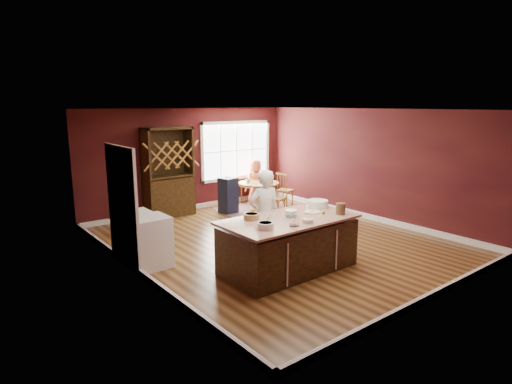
% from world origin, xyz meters
% --- Properties ---
extents(room_shell, '(7.00, 7.00, 7.00)m').
position_xyz_m(room_shell, '(0.00, 0.00, 1.35)').
color(room_shell, brown).
rests_on(room_shell, ground).
extents(window, '(2.36, 0.10, 1.66)m').
position_xyz_m(window, '(1.50, 3.47, 1.50)').
color(window, white).
rests_on(window, room_shell).
extents(doorway, '(0.08, 1.26, 2.13)m').
position_xyz_m(doorway, '(-2.97, 0.60, 1.02)').
color(doorway, white).
rests_on(doorway, room_shell).
extents(kitchen_island, '(2.34, 1.23, 0.92)m').
position_xyz_m(kitchen_island, '(-0.84, -1.31, 0.44)').
color(kitchen_island, black).
rests_on(kitchen_island, ground).
extents(dining_table, '(1.08, 1.08, 0.75)m').
position_xyz_m(dining_table, '(1.40, 2.31, 0.53)').
color(dining_table, brown).
rests_on(dining_table, ground).
extents(baker, '(0.67, 0.51, 1.67)m').
position_xyz_m(baker, '(-0.82, -0.62, 0.83)').
color(baker, silver).
rests_on(baker, ground).
extents(layer_cake, '(0.28, 0.28, 0.11)m').
position_xyz_m(layer_cake, '(-0.75, -1.27, 0.98)').
color(layer_cake, white).
rests_on(layer_cake, kitchen_island).
extents(bowl_blue, '(0.26, 0.26, 0.10)m').
position_xyz_m(bowl_blue, '(-1.55, -1.55, 0.97)').
color(bowl_blue, white).
rests_on(bowl_blue, kitchen_island).
extents(bowl_yellow, '(0.26, 0.26, 0.10)m').
position_xyz_m(bowl_yellow, '(-1.38, -0.98, 0.97)').
color(bowl_yellow, olive).
rests_on(bowl_yellow, kitchen_island).
extents(bowl_pink, '(0.16, 0.16, 0.06)m').
position_xyz_m(bowl_pink, '(-1.09, -1.71, 0.95)').
color(bowl_pink, white).
rests_on(bowl_pink, kitchen_island).
extents(bowl_olive, '(0.18, 0.18, 0.07)m').
position_xyz_m(bowl_olive, '(-0.79, -1.71, 0.95)').
color(bowl_olive, beige).
rests_on(bowl_olive, kitchen_island).
extents(drinking_glass, '(0.07, 0.07, 0.14)m').
position_xyz_m(drinking_glass, '(-0.43, -1.31, 0.99)').
color(drinking_glass, silver).
rests_on(drinking_glass, kitchen_island).
extents(dinner_plate, '(0.29, 0.29, 0.02)m').
position_xyz_m(dinner_plate, '(-0.25, -1.29, 0.93)').
color(dinner_plate, '#FFF5BF').
rests_on(dinner_plate, kitchen_island).
extents(white_tub, '(0.39, 0.39, 0.13)m').
position_xyz_m(white_tub, '(0.11, -1.07, 0.99)').
color(white_tub, white).
rests_on(white_tub, kitchen_island).
extents(stoneware_crock, '(0.17, 0.17, 0.20)m').
position_xyz_m(stoneware_crock, '(0.04, -1.68, 1.02)').
color(stoneware_crock, '#3F3120').
rests_on(stoneware_crock, kitchen_island).
extents(toy_figurine, '(0.05, 0.05, 0.08)m').
position_xyz_m(toy_figurine, '(-0.18, -1.49, 0.96)').
color(toy_figurine, yellow).
rests_on(toy_figurine, kitchen_island).
extents(rug, '(2.20, 1.77, 0.01)m').
position_xyz_m(rug, '(1.40, 2.31, 0.01)').
color(rug, brown).
rests_on(rug, ground).
extents(chair_east, '(0.48, 0.49, 0.96)m').
position_xyz_m(chair_east, '(2.28, 2.24, 0.48)').
color(chair_east, olive).
rests_on(chair_east, ground).
extents(chair_south, '(0.54, 0.53, 1.03)m').
position_xyz_m(chair_south, '(1.31, 1.51, 0.51)').
color(chair_south, brown).
rests_on(chair_south, ground).
extents(chair_north, '(0.54, 0.52, 1.10)m').
position_xyz_m(chair_north, '(1.76, 3.17, 0.55)').
color(chair_north, '#9C5E28').
rests_on(chair_north, ground).
extents(seated_woman, '(0.65, 0.44, 1.29)m').
position_xyz_m(seated_woman, '(1.70, 2.84, 0.64)').
color(seated_woman, '#E56A46').
rests_on(seated_woman, ground).
extents(high_chair, '(0.44, 0.44, 0.97)m').
position_xyz_m(high_chair, '(0.58, 2.56, 0.49)').
color(high_chair, '#1F253B').
rests_on(high_chair, ground).
extents(toddler, '(0.18, 0.14, 0.26)m').
position_xyz_m(toddler, '(0.65, 2.66, 0.81)').
color(toddler, '#8CA5BF').
rests_on(toddler, high_chair).
extents(table_plate, '(0.20, 0.20, 0.02)m').
position_xyz_m(table_plate, '(1.61, 2.21, 0.76)').
color(table_plate, beige).
rests_on(table_plate, dining_table).
extents(table_cup, '(0.16, 0.16, 0.10)m').
position_xyz_m(table_cup, '(1.16, 2.47, 0.80)').
color(table_cup, silver).
rests_on(table_cup, dining_table).
extents(hutch, '(1.23, 0.51, 2.25)m').
position_xyz_m(hutch, '(-0.77, 3.22, 1.13)').
color(hutch, '#32170C').
rests_on(hutch, ground).
extents(washer, '(0.62, 0.60, 0.90)m').
position_xyz_m(washer, '(-2.64, 0.28, 0.45)').
color(washer, silver).
rests_on(washer, ground).
extents(dryer, '(0.59, 0.57, 0.86)m').
position_xyz_m(dryer, '(-2.64, 0.92, 0.43)').
color(dryer, white).
rests_on(dryer, ground).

